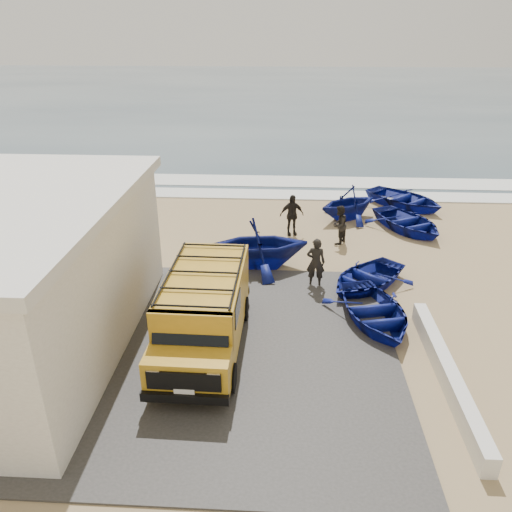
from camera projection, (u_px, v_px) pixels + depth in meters
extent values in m
plane|color=tan|center=(256.00, 314.00, 15.62)|extent=(160.00, 160.00, 0.00)
cube|color=#403E3B|center=(180.00, 349.00, 13.90)|extent=(12.00, 10.00, 0.05)
cube|color=#385166|center=(279.00, 92.00, 66.28)|extent=(180.00, 88.00, 0.01)
cube|color=white|center=(268.00, 194.00, 26.46)|extent=(180.00, 1.60, 0.06)
cube|color=white|center=(270.00, 181.00, 28.73)|extent=(180.00, 2.20, 0.04)
cube|color=black|center=(131.00, 242.00, 14.24)|extent=(0.08, 0.70, 0.90)
cube|color=silver|center=(447.00, 373.00, 12.53)|extent=(0.35, 6.00, 0.55)
cube|color=gold|center=(206.00, 302.00, 13.83)|extent=(2.09, 4.17, 1.75)
cube|color=gold|center=(188.00, 371.00, 11.71)|extent=(2.03, 0.99, 0.95)
cube|color=black|center=(190.00, 329.00, 11.80)|extent=(1.86, 0.39, 0.76)
cube|color=black|center=(184.00, 381.00, 11.21)|extent=(1.71, 0.12, 0.48)
cube|color=black|center=(185.00, 398.00, 11.38)|extent=(2.05, 0.19, 0.23)
cube|color=black|center=(204.00, 272.00, 13.38)|extent=(1.99, 3.85, 0.06)
cylinder|color=black|center=(155.00, 374.00, 12.36)|extent=(0.25, 0.75, 0.74)
cylinder|color=black|center=(183.00, 306.00, 15.32)|extent=(0.25, 0.75, 0.74)
cylinder|color=black|center=(231.00, 378.00, 12.22)|extent=(0.25, 0.75, 0.74)
cylinder|color=black|center=(244.00, 309.00, 15.19)|extent=(0.25, 0.75, 0.74)
imported|color=navy|center=(374.00, 311.00, 15.05)|extent=(3.34, 4.11, 0.75)
imported|color=navy|center=(366.00, 278.00, 17.09)|extent=(4.09, 4.14, 0.70)
imported|color=navy|center=(259.00, 243.00, 18.25)|extent=(4.00, 3.58, 1.90)
imported|color=navy|center=(408.00, 222.00, 21.79)|extent=(4.17, 4.62, 0.79)
imported|color=navy|center=(348.00, 203.00, 22.90)|extent=(3.97, 3.86, 1.59)
imported|color=navy|center=(405.00, 199.00, 24.57)|extent=(4.85, 4.88, 0.83)
imported|color=black|center=(316.00, 262.00, 16.98)|extent=(0.67, 0.47, 1.75)
imported|color=black|center=(339.00, 225.00, 20.31)|extent=(0.93, 0.99, 1.62)
imported|color=black|center=(292.00, 215.00, 21.15)|extent=(1.12, 0.69, 1.77)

